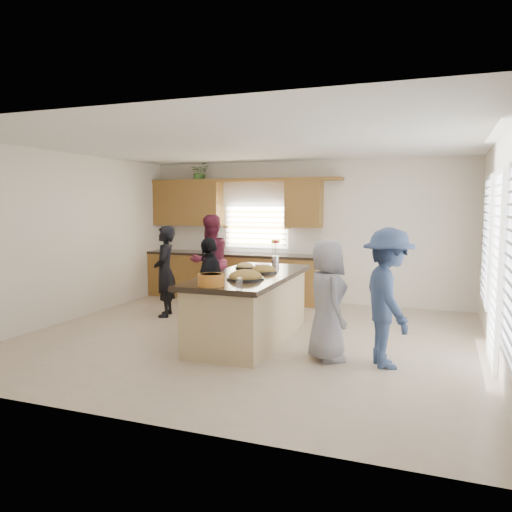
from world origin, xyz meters
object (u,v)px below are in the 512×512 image
at_px(woman_right_back, 388,298).
at_px(woman_right_front, 327,300).
at_px(woman_left_front, 210,287).
at_px(salad_bowl, 211,279).
at_px(island, 250,308).
at_px(woman_left_mid, 210,261).
at_px(woman_left_back, 165,271).

relative_size(woman_right_back, woman_right_front, 1.10).
bearing_deg(woman_left_front, salad_bowl, 19.81).
relative_size(island, salad_bowl, 8.26).
height_order(woman_left_mid, woman_left_front, woman_left_mid).
distance_m(island, woman_right_back, 2.11).
height_order(island, woman_right_back, woman_right_back).
bearing_deg(woman_left_back, salad_bowl, 20.69).
height_order(woman_left_back, woman_left_front, woman_left_back).
height_order(salad_bowl, woman_left_mid, woman_left_mid).
xyz_separation_m(island, salad_bowl, (-0.07, -1.14, 0.58)).
xyz_separation_m(woman_right_back, woman_right_front, (-0.74, -0.00, -0.08)).
relative_size(island, woman_right_front, 1.79).
relative_size(island, woman_left_front, 1.86).
relative_size(island, woman_left_mid, 1.55).
bearing_deg(woman_right_back, island, 51.82).
xyz_separation_m(island, woman_left_mid, (-1.55, 1.88, 0.42)).
height_order(island, woman_left_front, woman_left_front).
distance_m(salad_bowl, woman_right_front, 1.47).
bearing_deg(island, woman_right_back, -17.14).
bearing_deg(woman_right_front, woman_left_back, 34.84).
xyz_separation_m(island, woman_left_back, (-1.92, 0.86, 0.33)).
bearing_deg(woman_right_back, salad_bowl, 83.15).
distance_m(woman_left_front, woman_right_back, 2.65).
bearing_deg(woman_left_mid, woman_left_front, 51.83).
xyz_separation_m(salad_bowl, woman_left_front, (-0.54, 1.07, -0.30)).
bearing_deg(woman_left_mid, salad_bowl, 52.13).
distance_m(island, woman_left_mid, 2.47).
height_order(woman_left_mid, woman_right_back, woman_left_mid).
distance_m(island, woman_left_front, 0.67).
bearing_deg(woman_right_front, woman_right_back, -120.82).
bearing_deg(woman_left_mid, woman_right_back, 81.44).
bearing_deg(salad_bowl, woman_left_mid, 116.08).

